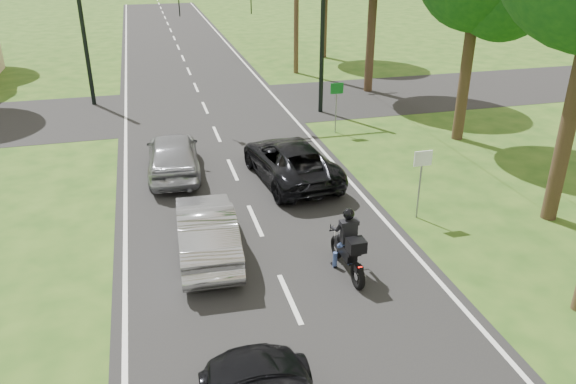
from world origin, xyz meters
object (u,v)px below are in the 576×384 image
object	(u,v)px
silver_suv	(173,154)
sign_green	(337,96)
dark_suv	(290,160)
silver_sedan	(207,230)
motorcycle_rider	(348,249)
traffic_signal	(282,23)
sign_white	(422,168)

from	to	relation	value
silver_suv	sign_green	bearing A→B (deg)	-155.04
dark_suv	silver_sedan	bearing A→B (deg)	45.48
silver_suv	motorcycle_rider	bearing A→B (deg)	119.13
silver_suv	traffic_signal	world-z (taller)	traffic_signal
traffic_signal	silver_sedan	bearing A→B (deg)	-113.12
sign_white	sign_green	xyz separation A→B (m)	(0.20, 8.00, 0.00)
sign_green	silver_sedan	bearing A→B (deg)	-127.33
dark_suv	motorcycle_rider	bearing A→B (deg)	83.02
silver_sedan	silver_suv	world-z (taller)	silver_suv
sign_white	silver_suv	bearing A→B (deg)	142.34
traffic_signal	sign_green	distance (m)	4.24
traffic_signal	dark_suv	bearing A→B (deg)	-101.97
dark_suv	sign_green	bearing A→B (deg)	-131.80
motorcycle_rider	dark_suv	distance (m)	6.00
motorcycle_rider	dark_suv	size ratio (longest dim) A/B	0.42
dark_suv	silver_suv	distance (m)	4.09
motorcycle_rider	dark_suv	world-z (taller)	motorcycle_rider
silver_suv	sign_green	world-z (taller)	sign_green
dark_suv	sign_white	xyz separation A→B (m)	(2.91, -3.71, 0.91)
silver_sedan	dark_suv	bearing A→B (deg)	-126.20
silver_suv	silver_sedan	bearing A→B (deg)	97.36
dark_suv	silver_sedan	distance (m)	5.38
motorcycle_rider	sign_green	distance (m)	10.82
motorcycle_rider	silver_suv	distance (m)	8.34
traffic_signal	sign_white	xyz separation A→B (m)	(1.36, -11.02, -2.54)
motorcycle_rider	sign_green	bearing A→B (deg)	70.96
dark_suv	sign_green	distance (m)	5.38
silver_sedan	traffic_signal	size ratio (longest dim) A/B	0.66
silver_suv	sign_white	distance (m)	8.53
dark_suv	silver_sedan	xyz separation A→B (m)	(-3.36, -4.20, 0.01)
motorcycle_rider	traffic_signal	distance (m)	13.84
silver_suv	traffic_signal	distance (m)	8.61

